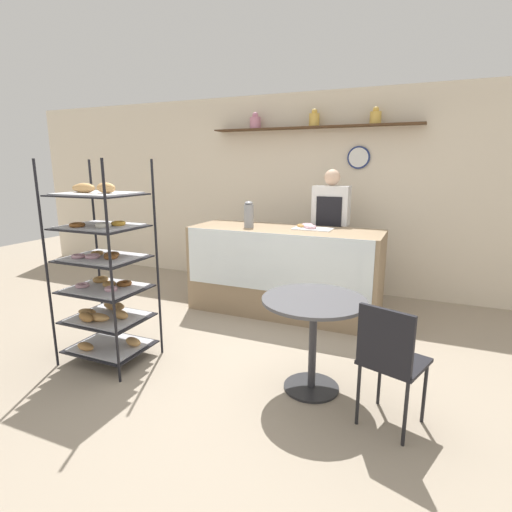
% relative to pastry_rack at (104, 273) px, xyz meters
% --- Properties ---
extents(ground_plane, '(14.00, 14.00, 0.00)m').
position_rel_pastry_rack_xyz_m(ground_plane, '(1.04, 0.49, -0.82)').
color(ground_plane, gray).
extents(back_wall, '(10.00, 0.30, 2.70)m').
position_rel_pastry_rack_xyz_m(back_wall, '(1.05, 2.95, 0.55)').
color(back_wall, beige).
rests_on(back_wall, ground_plane).
extents(display_counter, '(2.23, 0.75, 1.02)m').
position_rel_pastry_rack_xyz_m(display_counter, '(1.04, 1.77, -0.30)').
color(display_counter, '#937A5B').
rests_on(display_counter, ground_plane).
extents(pastry_rack, '(0.72, 0.59, 1.79)m').
position_rel_pastry_rack_xyz_m(pastry_rack, '(0.00, 0.00, 0.00)').
color(pastry_rack, black).
rests_on(pastry_rack, ground_plane).
extents(person_worker, '(0.44, 0.23, 1.69)m').
position_rel_pastry_rack_xyz_m(person_worker, '(1.45, 2.34, 0.10)').
color(person_worker, '#282833').
rests_on(person_worker, ground_plane).
extents(cafe_table, '(0.79, 0.79, 0.75)m').
position_rel_pastry_rack_xyz_m(cafe_table, '(1.82, 0.25, -0.24)').
color(cafe_table, '#262628').
rests_on(cafe_table, ground_plane).
extents(cafe_chair, '(0.48, 0.48, 0.87)m').
position_rel_pastry_rack_xyz_m(cafe_chair, '(2.41, -0.04, -0.28)').
color(cafe_chair, black).
rests_on(cafe_chair, ground_plane).
extents(coffee_carafe, '(0.11, 0.11, 0.31)m').
position_rel_pastry_rack_xyz_m(coffee_carafe, '(0.63, 1.69, 0.35)').
color(coffee_carafe, gray).
rests_on(coffee_carafe, display_counter).
extents(donut_tray_counter, '(0.44, 0.27, 0.05)m').
position_rel_pastry_rack_xyz_m(donut_tray_counter, '(1.32, 1.87, 0.22)').
color(donut_tray_counter, white).
rests_on(donut_tray_counter, display_counter).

